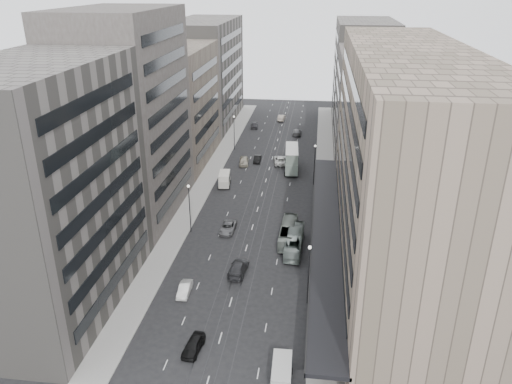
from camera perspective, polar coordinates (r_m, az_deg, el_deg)
The scene contains 30 objects.
ground at distance 70.18m, azimuth -2.06°, elevation -9.61°, with size 220.00×220.00×0.00m, color black.
sidewalk_right at distance 102.93m, azimuth 7.89°, elevation 1.36°, with size 4.00×125.00×0.15m, color gray.
sidewalk_left at distance 105.20m, azimuth -5.28°, elevation 1.98°, with size 4.00×125.00×0.15m, color gray.
department_store at distance 71.01m, azimuth 16.22°, elevation 3.30°, with size 19.20×60.00×30.00m.
building_right_mid at distance 113.78m, azimuth 13.06°, elevation 9.41°, with size 15.00×28.00×24.00m, color #45403C.
building_right_far at distance 142.66m, azimuth 12.10°, elevation 13.04°, with size 15.00×32.00×28.00m, color #68645E.
building_left_a at distance 63.47m, azimuth -23.02°, elevation 0.00°, with size 15.00×28.00×30.00m, color #68645E.
building_left_b at distance 85.89m, azimuth -14.60°, elevation 8.31°, with size 15.00×26.00×34.00m, color #45403C.
building_left_c at distance 111.72m, azimuth -9.43°, elevation 9.71°, with size 15.00×28.00×25.00m, color #756A5B.
building_left_d at distance 142.72m, azimuth -5.75°, elevation 13.43°, with size 15.00×38.00×28.00m, color #68645E.
lamp_right_near at distance 62.47m, azimuth 6.05°, elevation -8.63°, with size 0.44×0.44×8.32m.
lamp_right_far at distance 98.76m, azimuth 6.72°, elevation 3.65°, with size 0.44×0.44×8.32m.
lamp_left_near at distance 79.88m, azimuth -7.63°, elevation -1.26°, with size 0.44×0.44×8.32m.
lamp_left_far at distance 119.42m, azimuth -2.52°, elevation 7.25°, with size 0.44×0.44×8.32m.
bus_near at distance 76.01m, azimuth 4.40°, elevation -5.67°, with size 2.35×10.03×2.79m, color gray.
bus_far at distance 78.54m, azimuth 3.70°, elevation -4.65°, with size 2.30×9.84×2.74m, color gray.
double_decker at distance 106.58m, azimuth 4.10°, elevation 3.84°, with size 3.35×9.47×5.10m.
vw_microbus at distance 53.52m, azimuth 2.95°, elevation -20.00°, with size 2.26×4.75×2.54m.
panel_van at distance 98.76m, azimuth -3.62°, elevation 1.51°, with size 2.62×4.71×2.85m.
sedan_0 at distance 58.06m, azimuth -7.17°, elevation -16.98°, with size 1.71×4.26×1.45m, color black.
sedan_1 at distance 67.03m, azimuth -8.15°, elevation -10.93°, with size 1.41×4.04×1.33m, color white.
sedan_2 at distance 81.48m, azimuth -3.24°, elevation -4.09°, with size 2.29×4.96×1.38m, color slate.
sedan_3 at distance 70.52m, azimuth -2.04°, elevation -8.66°, with size 2.24×5.51×1.60m, color #2B2B2D.
sedan_4 at distance 110.47m, azimuth -1.39°, elevation 3.55°, with size 2.00×4.96×1.69m, color #A19985.
sedan_5 at distance 112.28m, azimuth 0.17°, elevation 3.81°, with size 1.46×4.19×1.38m, color black.
sedan_6 at distance 111.29m, azimuth 2.80°, elevation 3.67°, with size 2.76×5.99×1.66m, color silver.
sedan_7 at distance 132.77m, azimuth 4.70°, elevation 6.86°, with size 2.17×5.35×1.55m, color #5B5B5D.
sedan_8 at distance 138.80m, azimuth -0.19°, elevation 7.67°, with size 1.85×4.60×1.57m, color #2B2B2D.
sedan_9 at distance 146.52m, azimuth 2.94°, elevation 8.49°, with size 1.76×5.05×1.66m, color #A39687.
pedestrian at distance 57.74m, azimuth 7.29°, elevation -16.75°, with size 0.71×0.46×1.93m, color black.
Camera 1 is at (9.86, -58.14, 38.05)m, focal length 35.00 mm.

